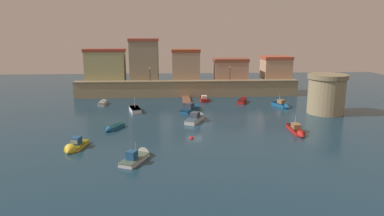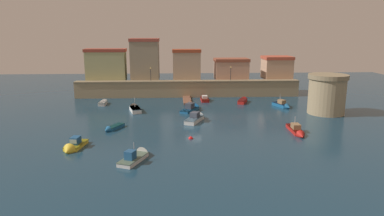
# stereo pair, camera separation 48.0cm
# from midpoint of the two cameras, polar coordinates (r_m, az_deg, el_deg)

# --- Properties ---
(ground_plane) EXTENTS (138.33, 138.33, 0.00)m
(ground_plane) POSITION_cam_midpoint_polar(r_m,az_deg,el_deg) (57.28, 0.54, -2.64)
(ground_plane) COLOR #19384C
(quay_wall) EXTENTS (50.86, 2.48, 3.75)m
(quay_wall) POSITION_cam_midpoint_polar(r_m,az_deg,el_deg) (80.47, -0.49, 3.16)
(quay_wall) COLOR #9E8966
(quay_wall) RESTS_ON ground
(old_town_backdrop) EXTENTS (48.43, 6.10, 9.62)m
(old_town_backdrop) POSITION_cam_midpoint_polar(r_m,az_deg,el_deg) (83.27, -1.69, 7.14)
(old_town_backdrop) COLOR tan
(old_town_backdrop) RESTS_ON ground
(fortress_tower) EXTENTS (7.04, 7.04, 7.21)m
(fortress_tower) POSITION_cam_midpoint_polar(r_m,az_deg,el_deg) (68.45, 21.24, 2.15)
(fortress_tower) COLOR #9E8966
(fortress_tower) RESTS_ON ground
(pier_dock) EXTENTS (1.70, 8.07, 0.70)m
(pier_dock) POSITION_cam_midpoint_polar(r_m,az_deg,el_deg) (75.72, -0.62, 1.28)
(pier_dock) COLOR brown
(pier_dock) RESTS_ON ground
(quay_lamp_0) EXTENTS (0.32, 0.32, 3.01)m
(quay_lamp_0) POSITION_cam_midpoint_polar(r_m,az_deg,el_deg) (80.02, -6.56, 5.85)
(quay_lamp_0) COLOR black
(quay_lamp_0) RESTS_ON quay_wall
(quay_lamp_1) EXTENTS (0.32, 0.32, 3.16)m
(quay_lamp_1) POSITION_cam_midpoint_polar(r_m,az_deg,el_deg) (80.92, 6.48, 5.98)
(quay_lamp_1) COLOR black
(quay_lamp_1) RESTS_ON quay_wall
(moored_boat_0) EXTENTS (3.05, 4.97, 1.25)m
(moored_boat_0) POSITION_cam_midpoint_polar(r_m,az_deg,el_deg) (75.21, 8.47, 1.23)
(moored_boat_0) COLOR red
(moored_boat_0) RESTS_ON ground
(moored_boat_1) EXTENTS (1.57, 6.56, 2.70)m
(moored_boat_1) POSITION_cam_midpoint_polar(r_m,az_deg,el_deg) (54.51, 16.87, -3.53)
(moored_boat_1) COLOR red
(moored_boat_1) RESTS_ON ground
(moored_boat_2) EXTENTS (4.10, 6.48, 2.05)m
(moored_boat_2) POSITION_cam_midpoint_polar(r_m,az_deg,el_deg) (59.40, 0.93, -1.57)
(moored_boat_2) COLOR silver
(moored_boat_2) RESTS_ON ground
(moored_boat_3) EXTENTS (2.97, 4.46, 1.12)m
(moored_boat_3) POSITION_cam_midpoint_polar(r_m,az_deg,el_deg) (55.37, -12.53, -3.18)
(moored_boat_3) COLOR #195689
(moored_boat_3) RESTS_ON ground
(moored_boat_4) EXTENTS (4.52, 6.46, 2.67)m
(moored_boat_4) POSITION_cam_midpoint_polar(r_m,az_deg,el_deg) (67.42, 0.22, 0.05)
(moored_boat_4) COLOR #195689
(moored_boat_4) RESTS_ON ground
(moored_boat_5) EXTENTS (2.52, 5.22, 2.03)m
(moored_boat_5) POSITION_cam_midpoint_polar(r_m,az_deg,el_deg) (47.82, -18.47, -5.94)
(moored_boat_5) COLOR gold
(moored_boat_5) RESTS_ON ground
(moored_boat_6) EXTENTS (1.37, 4.20, 1.21)m
(moored_boat_6) POSITION_cam_midpoint_polar(r_m,az_deg,el_deg) (74.76, -13.98, 0.87)
(moored_boat_6) COLOR silver
(moored_boat_6) RESTS_ON ground
(moored_boat_7) EXTENTS (1.64, 5.23, 1.62)m
(moored_boat_7) POSITION_cam_midpoint_polar(r_m,az_deg,el_deg) (76.96, 2.20, 1.57)
(moored_boat_7) COLOR red
(moored_boat_7) RESTS_ON ground
(moored_boat_8) EXTENTS (2.99, 5.68, 3.18)m
(moored_boat_8) POSITION_cam_midpoint_polar(r_m,az_deg,el_deg) (67.54, -9.10, -0.08)
(moored_boat_8) COLOR white
(moored_boat_8) RESTS_ON ground
(moored_boat_9) EXTENTS (3.00, 5.05, 2.87)m
(moored_boat_9) POSITION_cam_midpoint_polar(r_m,az_deg,el_deg) (72.05, 14.67, 0.49)
(moored_boat_9) COLOR #195689
(moored_boat_9) RESTS_ON ground
(moored_boat_10) EXTENTS (3.80, 5.92, 2.84)m
(moored_boat_10) POSITION_cam_midpoint_polar(r_m,az_deg,el_deg) (42.54, -8.59, -7.70)
(moored_boat_10) COLOR silver
(moored_boat_10) RESTS_ON ground
(mooring_buoy_0) EXTENTS (0.65, 0.65, 0.65)m
(mooring_buoy_0) POSITION_cam_midpoint_polar(r_m,az_deg,el_deg) (49.75, 0.07, -5.00)
(mooring_buoy_0) COLOR red
(mooring_buoy_0) RESTS_ON ground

